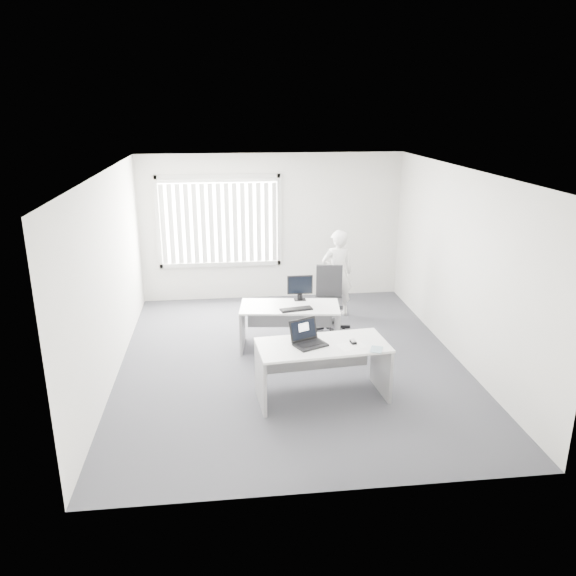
{
  "coord_description": "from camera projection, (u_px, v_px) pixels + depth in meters",
  "views": [
    {
      "loc": [
        -0.93,
        -7.56,
        3.64
      ],
      "look_at": [
        -0.02,
        0.15,
        1.1
      ],
      "focal_mm": 35.0,
      "sensor_mm": 36.0,
      "label": 1
    }
  ],
  "objects": [
    {
      "name": "person",
      "position": [
        337.0,
        274.0,
        9.96
      ],
      "size": [
        0.63,
        0.46,
        1.58
      ],
      "primitive_type": "imported",
      "rotation": [
        0.0,
        0.0,
        3.29
      ],
      "color": "white",
      "rests_on": "ground"
    },
    {
      "name": "wall_front",
      "position": [
        331.0,
        363.0,
        5.11
      ],
      "size": [
        5.0,
        0.02,
        2.8
      ],
      "primitive_type": "cube",
      "color": "silver",
      "rests_on": "ground"
    },
    {
      "name": "office_chair",
      "position": [
        329.0,
        309.0,
        9.54
      ],
      "size": [
        0.7,
        0.7,
        1.06
      ],
      "rotation": [
        0.0,
        0.0,
        -0.18
      ],
      "color": "black",
      "rests_on": "ground"
    },
    {
      "name": "ceiling",
      "position": [
        291.0,
        171.0,
        7.5
      ],
      "size": [
        5.0,
        6.0,
        0.02
      ],
      "primitive_type": "cube",
      "color": "silver",
      "rests_on": "wall_back"
    },
    {
      "name": "desk_far",
      "position": [
        290.0,
        317.0,
        8.7
      ],
      "size": [
        1.59,
        0.89,
        0.69
      ],
      "rotation": [
        0.0,
        0.0,
        -0.12
      ],
      "color": "white",
      "rests_on": "ground"
    },
    {
      "name": "mouse",
      "position": [
        353.0,
        341.0,
        7.13
      ],
      "size": [
        0.07,
        0.11,
        0.04
      ],
      "primitive_type": null,
      "rotation": [
        0.0,
        0.0,
        0.11
      ],
      "color": "#BCBCBE",
      "rests_on": "paper_sheet"
    },
    {
      "name": "paper_sheet",
      "position": [
        352.0,
        346.0,
        7.06
      ],
      "size": [
        0.39,
        0.32,
        0.0
      ],
      "primitive_type": "cube",
      "rotation": [
        0.0,
        0.0,
        0.29
      ],
      "color": "white",
      "rests_on": "desk_near"
    },
    {
      "name": "booklet",
      "position": [
        376.0,
        349.0,
        6.94
      ],
      "size": [
        0.21,
        0.24,
        0.01
      ],
      "primitive_type": "cube",
      "rotation": [
        0.0,
        0.0,
        -0.41
      ],
      "color": "white",
      "rests_on": "desk_near"
    },
    {
      "name": "keyboard",
      "position": [
        296.0,
        309.0,
        8.47
      ],
      "size": [
        0.51,
        0.25,
        0.02
      ],
      "primitive_type": "cube",
      "rotation": [
        0.0,
        0.0,
        0.19
      ],
      "color": "black",
      "rests_on": "desk_far"
    },
    {
      "name": "monitor",
      "position": [
        300.0,
        288.0,
        8.84
      ],
      "size": [
        0.4,
        0.12,
        0.4
      ],
      "primitive_type": null,
      "rotation": [
        0.0,
        0.0,
        0.0
      ],
      "color": "black",
      "rests_on": "desk_far"
    },
    {
      "name": "window",
      "position": [
        219.0,
        221.0,
        10.58
      ],
      "size": [
        2.32,
        0.06,
        1.76
      ],
      "primitive_type": "cube",
      "color": "#B7B7B2",
      "rests_on": "wall_back"
    },
    {
      "name": "wall_right",
      "position": [
        460.0,
        265.0,
        8.22
      ],
      "size": [
        0.02,
        6.0,
        2.8
      ],
      "primitive_type": "cube",
      "color": "silver",
      "rests_on": "ground"
    },
    {
      "name": "wall_back",
      "position": [
        272.0,
        227.0,
        10.77
      ],
      "size": [
        5.0,
        0.02,
        2.8
      ],
      "primitive_type": "cube",
      "color": "silver",
      "rests_on": "ground"
    },
    {
      "name": "desk_near",
      "position": [
        322.0,
        359.0,
        7.18
      ],
      "size": [
        1.71,
        0.92,
        0.75
      ],
      "rotation": [
        0.0,
        0.0,
        0.09
      ],
      "color": "white",
      "rests_on": "ground"
    },
    {
      "name": "blinds",
      "position": [
        219.0,
        224.0,
        10.53
      ],
      "size": [
        2.2,
        0.1,
        1.5
      ],
      "primitive_type": null,
      "color": "white",
      "rests_on": "wall_back"
    },
    {
      "name": "wall_left",
      "position": [
        110.0,
        277.0,
        7.66
      ],
      "size": [
        0.02,
        6.0,
        2.8
      ],
      "primitive_type": "cube",
      "color": "silver",
      "rests_on": "ground"
    },
    {
      "name": "laptop",
      "position": [
        311.0,
        335.0,
        7.02
      ],
      "size": [
        0.5,
        0.48,
        0.3
      ],
      "primitive_type": null,
      "rotation": [
        0.0,
        0.0,
        0.43
      ],
      "color": "black",
      "rests_on": "desk_near"
    },
    {
      "name": "ground",
      "position": [
        291.0,
        361.0,
        8.37
      ],
      "size": [
        6.0,
        6.0,
        0.0
      ],
      "primitive_type": "plane",
      "color": "#48484E",
      "rests_on": "ground"
    }
  ]
}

